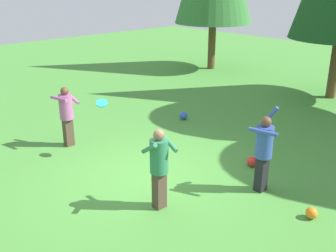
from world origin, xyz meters
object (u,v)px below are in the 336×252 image
object	(u,v)px
ball_blue	(183,116)
ball_orange	(312,213)
person_catcher	(66,112)
ball_red	(252,162)
frisbee	(102,103)
person_thrower	(264,148)
person_bystander	(159,163)

from	to	relation	value
ball_blue	ball_orange	xyz separation A→B (m)	(5.34, -2.09, -0.01)
person_catcher	ball_red	bearing A→B (deg)	18.75
ball_red	ball_blue	bearing A→B (deg)	161.35
frisbee	ball_orange	world-z (taller)	frisbee
person_thrower	frisbee	world-z (taller)	person_thrower
ball_blue	ball_red	world-z (taller)	ball_blue
frisbee	ball_blue	xyz separation A→B (m)	(-0.60, 3.30, -1.24)
frisbee	ball_orange	bearing A→B (deg)	14.35
frisbee	ball_red	xyz separation A→B (m)	(2.75, 2.17, -1.24)
person_catcher	frisbee	bearing A→B (deg)	0.00
person_catcher	ball_orange	world-z (taller)	person_catcher
person_catcher	ball_red	distance (m)	4.71
person_bystander	ball_orange	world-z (taller)	person_bystander
person_bystander	frisbee	distance (m)	2.68
ball_red	person_bystander	bearing A→B (deg)	-93.46
ball_orange	ball_red	distance (m)	2.21
ball_blue	person_thrower	bearing A→B (deg)	-24.86
person_bystander	ball_blue	size ratio (longest dim) A/B	6.54
ball_blue	ball_red	size ratio (longest dim) A/B	1.01
frisbee	ball_blue	bearing A→B (deg)	100.30
person_thrower	ball_red	distance (m)	1.37
person_catcher	ball_orange	size ratio (longest dim) A/B	7.25
ball_orange	person_bystander	bearing A→B (deg)	-140.92
person_catcher	ball_orange	distance (m)	6.18
person_bystander	ball_red	distance (m)	2.83
person_catcher	ball_orange	xyz separation A→B (m)	(5.94, 1.49, -0.81)
person_thrower	person_catcher	bearing A→B (deg)	-2.10
person_thrower	ball_blue	distance (m)	4.61
person_catcher	person_bystander	bearing A→B (deg)	-16.94
person_catcher	ball_blue	bearing A→B (deg)	67.44
person_catcher	frisbee	world-z (taller)	person_catcher
ball_blue	frisbee	bearing A→B (deg)	-79.70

